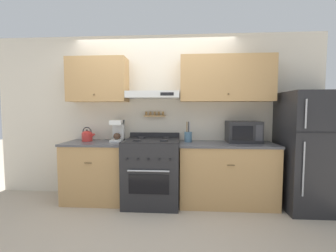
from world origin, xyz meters
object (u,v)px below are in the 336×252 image
object	(u,v)px
coffee_maker	(118,130)
refrigerator	(313,151)
stove_range	(152,171)
tea_kettle	(87,135)
utensil_crock	(188,136)
microwave	(243,132)

from	to	relation	value
coffee_maker	refrigerator	bearing A→B (deg)	-4.02
stove_range	coffee_maker	distance (m)	0.83
refrigerator	tea_kettle	xyz separation A→B (m)	(-3.28, 0.16, 0.17)
stove_range	tea_kettle	size ratio (longest dim) A/B	4.67
tea_kettle	utensil_crock	size ratio (longest dim) A/B	0.71
coffee_maker	utensil_crock	size ratio (longest dim) A/B	1.07
stove_range	refrigerator	bearing A→B (deg)	-0.67
tea_kettle	utensil_crock	world-z (taller)	utensil_crock
stove_range	utensil_crock	distance (m)	0.74
stove_range	microwave	distance (m)	1.47
refrigerator	microwave	xyz separation A→B (m)	(-0.90, 0.18, 0.24)
tea_kettle	microwave	world-z (taller)	microwave
stove_range	tea_kettle	world-z (taller)	tea_kettle
tea_kettle	refrigerator	bearing A→B (deg)	-2.85
tea_kettle	utensil_crock	distance (m)	1.56
coffee_maker	microwave	xyz separation A→B (m)	(1.90, -0.02, -0.01)
stove_range	refrigerator	size ratio (longest dim) A/B	0.63
refrigerator	stove_range	bearing A→B (deg)	179.33
stove_range	coffee_maker	bearing A→B (deg)	162.96
stove_range	refrigerator	world-z (taller)	refrigerator
refrigerator	utensil_crock	world-z (taller)	refrigerator
stove_range	tea_kettle	distance (m)	1.16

